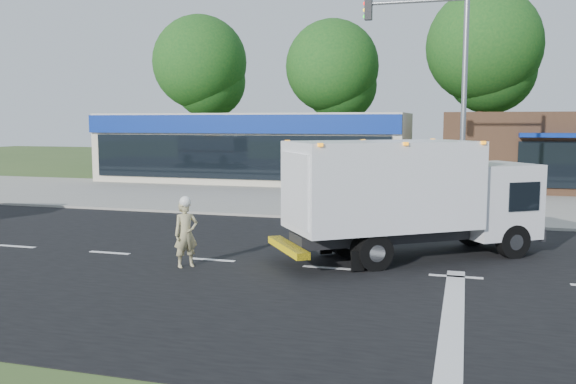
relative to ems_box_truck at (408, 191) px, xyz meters
name	(u,v)px	position (x,y,z in m)	size (l,w,h in m)	color
ground	(327,268)	(-1.74, -1.65, -1.76)	(120.00, 120.00, 0.00)	#385123
road_asphalt	(327,268)	(-1.74, -1.65, -1.76)	(60.00, 14.00, 0.02)	black
sidewalk	(376,216)	(-1.74, 6.55, -1.70)	(60.00, 2.40, 0.12)	gray
parking_apron	(394,198)	(-1.74, 12.35, -1.75)	(60.00, 9.00, 0.02)	gray
lane_markings	(375,286)	(-0.39, -3.00, -1.74)	(55.20, 7.00, 0.01)	silver
ems_box_truck	(408,191)	(0.00, 0.00, 0.00)	(6.86, 5.69, 3.06)	black
emergency_worker	(186,232)	(-5.07, -2.49, -0.90)	(0.70, 0.70, 1.75)	tan
retail_strip_mall	(253,147)	(-10.74, 18.28, 0.25)	(18.00, 6.20, 4.00)	beige
brown_storefront	(544,151)	(5.26, 18.34, 0.24)	(10.00, 6.70, 4.00)	#382316
traffic_signal_pole	(445,80)	(0.61, 5.95, 3.16)	(3.51, 0.25, 8.00)	gray
background_trees	(408,64)	(-2.59, 26.52, 5.62)	(36.77, 7.39, 12.10)	#332114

